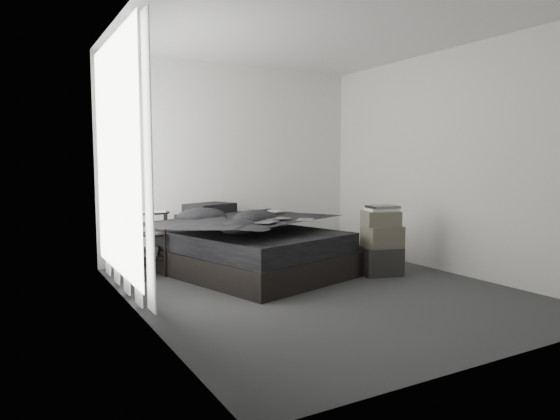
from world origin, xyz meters
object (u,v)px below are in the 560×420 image
bed (250,261)px  laptop (270,207)px  box_lower (381,261)px  side_stand (153,244)px

bed → laptop: size_ratio=6.24×
bed → box_lower: size_ratio=4.75×
bed → side_stand: side_stand is taller
laptop → side_stand: bearing=168.3°
bed → side_stand: 1.14m
bed → box_lower: box_lower is taller
side_stand → box_lower: size_ratio=1.65×
side_stand → laptop: bearing=-14.1°
laptop → box_lower: bearing=-43.2°
laptop → side_stand: 1.45m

